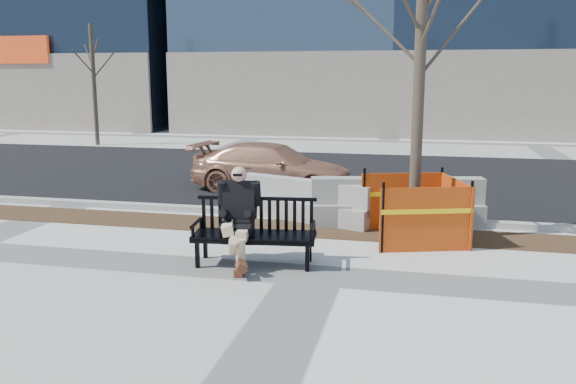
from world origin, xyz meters
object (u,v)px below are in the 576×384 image
tree_fence (413,240)px  jersey_barrier_right (396,225)px  sedan (273,191)px  bench (255,264)px  seated_man (239,263)px  jersey_barrier_left (304,220)px

tree_fence → jersey_barrier_right: (-0.34, 1.01, 0.00)m
sedan → jersey_barrier_right: sedan is taller
bench → seated_man: bearing=168.5°
bench → jersey_barrier_right: bench is taller
tree_fence → sedan: bearing=132.6°
bench → jersey_barrier_right: size_ratio=0.58×
jersey_barrier_left → bench: bearing=-73.8°
seated_man → jersey_barrier_left: seated_man is taller
jersey_barrier_left → jersey_barrier_right: 1.85m
seated_man → sedan: seated_man is taller
seated_man → jersey_barrier_left: size_ratio=0.52×
seated_man → sedan: (-0.93, 5.88, 0.00)m
bench → tree_fence: (2.38, 2.00, 0.00)m
bench → sedan: 6.02m
sedan → jersey_barrier_right: (3.24, -2.88, 0.00)m
jersey_barrier_left → jersey_barrier_right: size_ratio=0.88×
jersey_barrier_left → seated_man: bearing=-78.8°
seated_man → sedan: bearing=92.4°
seated_man → jersey_barrier_right: bearing=45.8°
seated_man → tree_fence: size_ratio=0.26×
bench → tree_fence: bearing=33.4°
sedan → tree_fence: bearing=-131.4°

